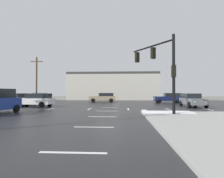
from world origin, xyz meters
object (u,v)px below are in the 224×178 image
Objects in this scene: sedan_navy at (169,98)px; sedan_black at (39,98)px; utility_pole_distant at (37,78)px; sedan_tan at (103,97)px; sedan_silver at (20,99)px; sedan_white at (35,100)px; sedan_grey at (192,100)px; traffic_signal_mast at (160,63)px.

sedan_navy is 0.99× the size of sedan_black.
utility_pole_distant is at bearing -4.21° from sedan_navy.
utility_pole_distant is (-1.50, 2.44, 3.36)m from sedan_black.
utility_pole_distant reaches higher than sedan_black.
sedan_black is at bearing 7.06° from sedan_tan.
sedan_silver is at bearing 19.55° from sedan_navy.
utility_pole_distant reaches higher than sedan_white.
sedan_grey is at bearing 133.78° from sedan_tan.
sedan_silver is 6.62m from sedan_black.
traffic_signal_mast is 1.30× the size of sedan_black.
sedan_white and sedan_silver have the same top height.
sedan_navy is 11.03m from sedan_tan.
sedan_navy is at bearing -48.25° from traffic_signal_mast.
sedan_white is 12.71m from utility_pole_distant.
sedan_navy and sedan_grey have the same top height.
sedan_tan is at bearing 99.89° from sedan_black.
sedan_silver is (-2.96, 2.14, 0.00)m from sedan_white.
utility_pole_distant is (-22.81, 1.99, 3.36)m from sedan_navy.
sedan_white is at bearing -120.44° from sedan_silver.
sedan_black is 0.99× the size of sedan_tan.
sedan_tan is at bearing -11.88° from traffic_signal_mast.
sedan_grey is (5.15, 7.44, -3.28)m from traffic_signal_mast.
utility_pole_distant reaches higher than traffic_signal_mast.
utility_pole_distant is at bearing -151.48° from sedan_black.
sedan_white is 20.00m from sedan_navy.
sedan_silver is at bearing -92.90° from sedan_grey.
sedan_white is 1.00× the size of sedan_silver.
sedan_navy is 0.57× the size of utility_pole_distant.
traffic_signal_mast is at bearing 104.66° from sedan_tan.
sedan_white is at bearing 19.07° from sedan_black.
sedan_grey is at bearing -22.85° from utility_pole_distant.
sedan_black and sedan_tan have the same top height.
sedan_navy is 23.14m from utility_pole_distant.
sedan_white is at bearing 32.78° from traffic_signal_mast.
sedan_silver is 1.02× the size of sedan_navy.
sedan_black is 23.32m from sedan_grey.
sedan_grey is (11.63, -9.89, 0.00)m from sedan_tan.
traffic_signal_mast is 1.31× the size of sedan_navy.
sedan_white is 3.65m from sedan_silver.
sedan_black is at bearing -58.47° from utility_pole_distant.
traffic_signal_mast is at bearing -35.19° from sedan_grey.
sedan_grey is 25.81m from utility_pole_distant.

